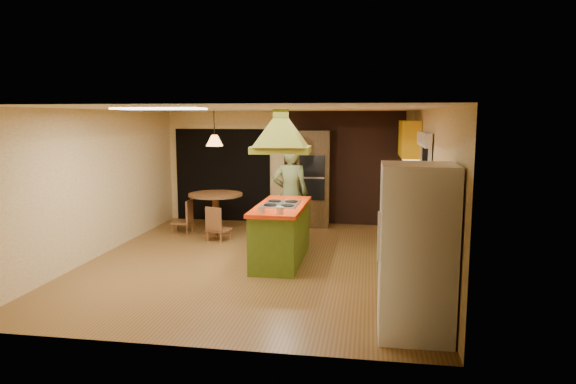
% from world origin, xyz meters
% --- Properties ---
extents(ground, '(6.50, 6.50, 0.00)m').
position_xyz_m(ground, '(0.00, 0.00, 0.00)').
color(ground, brown).
rests_on(ground, ground).
extents(room_walls, '(5.50, 6.50, 6.50)m').
position_xyz_m(room_walls, '(0.00, 0.00, 1.25)').
color(room_walls, beige).
rests_on(room_walls, ground).
extents(ceiling_plane, '(6.50, 6.50, 0.00)m').
position_xyz_m(ceiling_plane, '(0.00, 0.00, 2.50)').
color(ceiling_plane, silver).
rests_on(ceiling_plane, room_walls).
extents(brick_panel, '(2.64, 0.03, 2.50)m').
position_xyz_m(brick_panel, '(1.25, 3.23, 1.25)').
color(brick_panel, '#381E14').
rests_on(brick_panel, ground).
extents(nook_opening, '(2.20, 0.03, 2.10)m').
position_xyz_m(nook_opening, '(-1.50, 3.23, 1.05)').
color(nook_opening, black).
rests_on(nook_opening, ground).
extents(right_counter, '(0.62, 3.05, 0.92)m').
position_xyz_m(right_counter, '(2.45, 0.60, 0.46)').
color(right_counter, olive).
rests_on(right_counter, ground).
extents(upper_cabinets, '(0.34, 1.40, 0.70)m').
position_xyz_m(upper_cabinets, '(2.57, 2.20, 1.95)').
color(upper_cabinets, yellow).
rests_on(upper_cabinets, room_walls).
extents(window_right, '(0.12, 1.35, 1.06)m').
position_xyz_m(window_right, '(2.70, 0.40, 1.77)').
color(window_right, black).
rests_on(window_right, room_walls).
extents(fluor_panel, '(1.20, 0.60, 0.03)m').
position_xyz_m(fluor_panel, '(-1.10, -1.20, 2.48)').
color(fluor_panel, white).
rests_on(fluor_panel, ceiling_plane).
extents(kitchen_island, '(0.78, 1.92, 0.97)m').
position_xyz_m(kitchen_island, '(0.40, 0.06, 0.48)').
color(kitchen_island, '#54711C').
rests_on(kitchen_island, ground).
extents(range_hood, '(0.97, 0.72, 0.78)m').
position_xyz_m(range_hood, '(0.40, 0.06, 2.25)').
color(range_hood, olive).
rests_on(range_hood, ceiling_plane).
extents(man, '(0.74, 0.55, 1.86)m').
position_xyz_m(man, '(0.35, 1.36, 0.93)').
color(man, '#4A562D').
rests_on(man, ground).
extents(refrigerator, '(0.78, 0.74, 1.89)m').
position_xyz_m(refrigerator, '(2.33, -2.57, 0.94)').
color(refrigerator, white).
rests_on(refrigerator, ground).
extents(wall_oven, '(0.73, 0.64, 2.09)m').
position_xyz_m(wall_oven, '(0.62, 2.95, 1.04)').
color(wall_oven, '#4C3518').
rests_on(wall_oven, ground).
extents(dining_table, '(1.10, 1.10, 0.82)m').
position_xyz_m(dining_table, '(-1.28, 1.94, 0.58)').
color(dining_table, brown).
rests_on(dining_table, ground).
extents(chair_left, '(0.37, 0.37, 0.68)m').
position_xyz_m(chair_left, '(-1.98, 1.84, 0.34)').
color(chair_left, brown).
rests_on(chair_left, ground).
extents(chair_near, '(0.47, 0.47, 0.68)m').
position_xyz_m(chair_near, '(-1.03, 1.29, 0.34)').
color(chair_near, brown).
rests_on(chair_near, ground).
extents(pendant_lamp, '(0.42, 0.42, 0.22)m').
position_xyz_m(pendant_lamp, '(-1.28, 1.94, 1.90)').
color(pendant_lamp, '#FF9E3F').
rests_on(pendant_lamp, ceiling_plane).
extents(canister_large, '(0.16, 0.16, 0.20)m').
position_xyz_m(canister_large, '(2.40, 1.22, 1.02)').
color(canister_large, '#FFEBCD').
rests_on(canister_large, right_counter).
extents(canister_medium, '(0.18, 0.18, 0.20)m').
position_xyz_m(canister_medium, '(2.40, 1.08, 1.02)').
color(canister_medium, beige).
rests_on(canister_medium, right_counter).
extents(canister_small, '(0.15, 0.15, 0.16)m').
position_xyz_m(canister_small, '(2.40, 1.22, 1.00)').
color(canister_small, beige).
rests_on(canister_small, right_counter).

